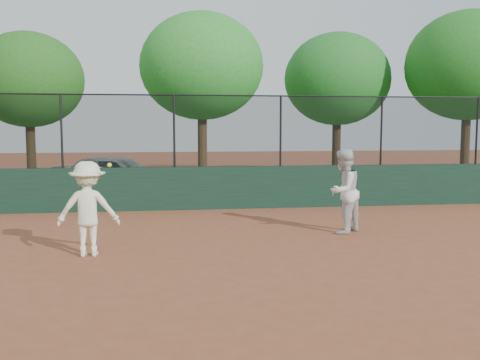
{
  "coord_description": "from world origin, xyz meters",
  "views": [
    {
      "loc": [
        -0.77,
        -8.9,
        2.33
      ],
      "look_at": [
        0.8,
        2.2,
        1.2
      ],
      "focal_mm": 40.0,
      "sensor_mm": 36.0,
      "label": 1
    }
  ],
  "objects": [
    {
      "name": "back_wall",
      "position": [
        0.0,
        6.0,
        0.6
      ],
      "size": [
        26.0,
        0.2,
        1.2
      ],
      "primitive_type": "cube",
      "color": "#173324",
      "rests_on": "ground"
    },
    {
      "name": "ground",
      "position": [
        0.0,
        0.0,
        0.0
      ],
      "size": [
        80.0,
        80.0,
        0.0
      ],
      "primitive_type": "plane",
      "color": "brown",
      "rests_on": "ground"
    },
    {
      "name": "tree_4",
      "position": [
        11.17,
        11.06,
        4.7
      ],
      "size": [
        5.0,
        4.54,
        6.87
      ],
      "color": "#442C18",
      "rests_on": "ground"
    },
    {
      "name": "tree_3",
      "position": [
        6.49,
        13.12,
        4.29
      ],
      "size": [
        4.5,
        4.09,
        6.25
      ],
      "color": "#382412",
      "rests_on": "ground"
    },
    {
      "name": "parked_car",
      "position": [
        -2.3,
        8.74,
        0.71
      ],
      "size": [
        4.52,
        3.11,
        1.43
      ],
      "primitive_type": "imported",
      "rotation": [
        0.0,
        0.0,
        1.2
      ],
      "color": "#A0A5A9",
      "rests_on": "ground"
    },
    {
      "name": "grass_strip",
      "position": [
        0.0,
        12.0,
        0.0
      ],
      "size": [
        36.0,
        12.0,
        0.01
      ],
      "primitive_type": "cube",
      "color": "#2C581B",
      "rests_on": "ground"
    },
    {
      "name": "player_second",
      "position": [
        3.08,
        2.24,
        0.92
      ],
      "size": [
        1.13,
        1.12,
        1.84
      ],
      "primitive_type": "imported",
      "rotation": [
        0.0,
        0.0,
        3.88
      ],
      "color": "silver",
      "rests_on": "ground"
    },
    {
      "name": "player_main",
      "position": [
        -2.14,
        0.88,
        0.85
      ],
      "size": [
        1.11,
        0.77,
        1.71
      ],
      "color": "white",
      "rests_on": "ground"
    },
    {
      "name": "tree_1",
      "position": [
        -6.01,
        13.23,
        4.13
      ],
      "size": [
        4.31,
        3.91,
        6.0
      ],
      "color": "#3C2914",
      "rests_on": "ground"
    },
    {
      "name": "tree_2",
      "position": [
        0.65,
        11.25,
        4.53
      ],
      "size": [
        4.6,
        4.19,
        6.54
      ],
      "color": "#4E331B",
      "rests_on": "ground"
    },
    {
      "name": "fence_assembly",
      "position": [
        -0.03,
        6.0,
        2.24
      ],
      "size": [
        26.0,
        0.06,
        2.0
      ],
      "color": "black",
      "rests_on": "back_wall"
    }
  ]
}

